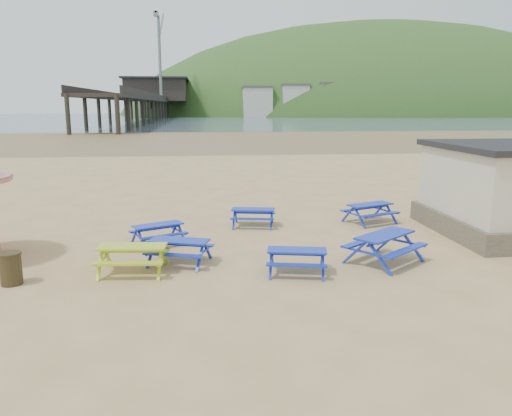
{
  "coord_description": "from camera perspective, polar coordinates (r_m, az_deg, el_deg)",
  "views": [
    {
      "loc": [
        -1.46,
        -15.03,
        4.43
      ],
      "look_at": [
        0.33,
        1.5,
        1.0
      ],
      "focal_mm": 35.0,
      "sensor_mm": 36.0,
      "label": 1
    }
  ],
  "objects": [
    {
      "name": "picnic_table_blue_a",
      "position": [
        16.5,
        -11.1,
        -2.95
      ],
      "size": [
        1.99,
        1.85,
        0.66
      ],
      "rotation": [
        0.0,
        0.0,
        0.46
      ],
      "color": "#0A3B9F",
      "rests_on": "ground"
    },
    {
      "name": "picnic_table_yellow",
      "position": [
        13.87,
        -13.9,
        -5.69
      ],
      "size": [
        1.91,
        1.59,
        0.75
      ],
      "rotation": [
        0.0,
        0.0,
        -0.08
      ],
      "color": "#B2B80C",
      "rests_on": "ground"
    },
    {
      "name": "picnic_table_blue_d",
      "position": [
        14.41,
        -8.72,
        -4.94
      ],
      "size": [
        2.0,
        1.8,
        0.7
      ],
      "rotation": [
        0.0,
        0.0,
        -0.32
      ],
      "color": "#0A3B9F",
      "rests_on": "ground"
    },
    {
      "name": "picnic_table_blue_b",
      "position": [
        18.57,
        -0.32,
        -1.09
      ],
      "size": [
        1.79,
        1.54,
        0.67
      ],
      "rotation": [
        0.0,
        0.0,
        -0.18
      ],
      "color": "#0A3B9F",
      "rests_on": "ground"
    },
    {
      "name": "headland_town",
      "position": [
        261.64,
        14.42,
        8.14
      ],
      "size": [
        264.0,
        144.0,
        108.0
      ],
      "color": "#2D4C1E",
      "rests_on": "ground"
    },
    {
      "name": "litter_bin",
      "position": [
        14.01,
        -26.23,
        -6.2
      ],
      "size": [
        0.57,
        0.57,
        0.83
      ],
      "color": "#3C2E18",
      "rests_on": "ground"
    },
    {
      "name": "wet_sand",
      "position": [
        70.19,
        -5.04,
        7.99
      ],
      "size": [
        400.0,
        400.0,
        0.0
      ],
      "primitive_type": "plane",
      "color": "olive",
      "rests_on": "ground"
    },
    {
      "name": "ground",
      "position": [
        15.74,
        -0.62,
        -4.69
      ],
      "size": [
        400.0,
        400.0,
        0.0
      ],
      "primitive_type": "plane",
      "color": "tan",
      "rests_on": "ground"
    },
    {
      "name": "pier",
      "position": [
        193.97,
        -11.33,
        11.73
      ],
      "size": [
        24.0,
        220.0,
        39.29
      ],
      "color": "black",
      "rests_on": "ground"
    },
    {
      "name": "picnic_table_blue_c",
      "position": [
        19.59,
        12.86,
        -0.6
      ],
      "size": [
        2.19,
        2.0,
        0.75
      ],
      "rotation": [
        0.0,
        0.0,
        0.39
      ],
      "color": "#0A3B9F",
      "rests_on": "ground"
    },
    {
      "name": "picnic_table_blue_e",
      "position": [
        13.48,
        4.69,
        -6.09
      ],
      "size": [
        1.79,
        1.55,
        0.66
      ],
      "rotation": [
        0.0,
        0.0,
        -0.2
      ],
      "color": "#0A3B9F",
      "rests_on": "ground"
    },
    {
      "name": "sea",
      "position": [
        185.09,
        -5.84,
        10.22
      ],
      "size": [
        400.0,
        400.0,
        0.0
      ],
      "primitive_type": "plane",
      "color": "#465764",
      "rests_on": "ground"
    },
    {
      "name": "picnic_table_blue_f",
      "position": [
        14.77,
        14.45,
        -4.47
      ],
      "size": [
        2.58,
        2.51,
        0.84
      ],
      "rotation": [
        0.0,
        0.0,
        0.66
      ],
      "color": "#0A3B9F",
      "rests_on": "ground"
    }
  ]
}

